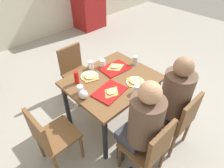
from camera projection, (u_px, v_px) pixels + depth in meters
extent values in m
cube|color=#9E998E|center=(112.00, 120.00, 2.84)|extent=(10.00, 10.00, 0.02)
cube|color=brown|center=(112.00, 81.00, 2.37)|extent=(1.06, 0.87, 0.04)
cylinder|color=black|center=(105.00, 140.00, 2.15)|extent=(0.06, 0.06, 0.71)
cylinder|color=black|center=(156.00, 99.00, 2.66)|extent=(0.06, 0.06, 0.71)
cylinder|color=black|center=(67.00, 106.00, 2.56)|extent=(0.06, 0.06, 0.71)
cylinder|color=black|center=(117.00, 76.00, 3.07)|extent=(0.06, 0.06, 0.71)
cube|color=brown|center=(143.00, 145.00, 2.01)|extent=(0.40, 0.40, 0.03)
cube|color=brown|center=(161.00, 144.00, 1.78)|extent=(0.38, 0.04, 0.40)
cylinder|color=brown|center=(119.00, 157.00, 2.16)|extent=(0.04, 0.04, 0.41)
cylinder|color=brown|center=(139.00, 138.00, 2.34)|extent=(0.04, 0.04, 0.41)
cylinder|color=brown|center=(163.00, 157.00, 2.15)|extent=(0.04, 0.04, 0.41)
cube|color=brown|center=(171.00, 118.00, 2.30)|extent=(0.40, 0.40, 0.03)
cube|color=brown|center=(190.00, 114.00, 2.07)|extent=(0.38, 0.04, 0.40)
cylinder|color=brown|center=(149.00, 130.00, 2.44)|extent=(0.04, 0.04, 0.41)
cylinder|color=brown|center=(164.00, 115.00, 2.63)|extent=(0.04, 0.04, 0.41)
cylinder|color=brown|center=(172.00, 147.00, 2.25)|extent=(0.04, 0.04, 0.41)
cylinder|color=brown|center=(187.00, 130.00, 2.44)|extent=(0.04, 0.04, 0.41)
cube|color=brown|center=(79.00, 75.00, 2.97)|extent=(0.40, 0.40, 0.03)
cube|color=brown|center=(70.00, 58.00, 2.94)|extent=(0.38, 0.04, 0.40)
cylinder|color=brown|center=(95.00, 86.00, 3.11)|extent=(0.04, 0.04, 0.41)
cylinder|color=brown|center=(78.00, 96.00, 2.92)|extent=(0.04, 0.04, 0.41)
cylinder|color=brown|center=(82.00, 77.00, 3.30)|extent=(0.04, 0.04, 0.41)
cylinder|color=brown|center=(65.00, 86.00, 3.11)|extent=(0.04, 0.04, 0.41)
cube|color=brown|center=(58.00, 135.00, 2.11)|extent=(0.40, 0.40, 0.03)
cube|color=brown|center=(38.00, 132.00, 1.88)|extent=(0.04, 0.38, 0.40)
cylinder|color=brown|center=(65.00, 130.00, 2.44)|extent=(0.04, 0.04, 0.41)
cylinder|color=brown|center=(82.00, 147.00, 2.25)|extent=(0.04, 0.04, 0.41)
cylinder|color=brown|center=(40.00, 146.00, 2.26)|extent=(0.04, 0.04, 0.41)
cylinder|color=brown|center=(56.00, 166.00, 2.07)|extent=(0.04, 0.04, 0.41)
cylinder|color=#383842|center=(121.00, 147.00, 2.23)|extent=(0.10, 0.10, 0.44)
cylinder|color=#383842|center=(130.00, 139.00, 2.31)|extent=(0.10, 0.10, 0.44)
cube|color=#383842|center=(134.00, 134.00, 2.05)|extent=(0.32, 0.28, 0.10)
cylinder|color=brown|center=(145.00, 121.00, 1.79)|extent=(0.32, 0.32, 0.52)
sphere|color=tan|center=(150.00, 93.00, 1.57)|extent=(0.20, 0.20, 0.20)
cylinder|color=#383842|center=(149.00, 122.00, 2.52)|extent=(0.10, 0.10, 0.44)
cylinder|color=#383842|center=(157.00, 116.00, 2.60)|extent=(0.10, 0.10, 0.44)
cube|color=#383842|center=(163.00, 109.00, 2.33)|extent=(0.32, 0.28, 0.10)
cylinder|color=brown|center=(176.00, 94.00, 2.08)|extent=(0.32, 0.32, 0.52)
sphere|color=#8C664C|center=(184.00, 67.00, 1.85)|extent=(0.20, 0.20, 0.20)
cube|color=#B21414|center=(110.00, 92.00, 2.17)|extent=(0.39, 0.31, 0.02)
cube|color=#B21414|center=(115.00, 68.00, 2.53)|extent=(0.38, 0.29, 0.02)
cylinder|color=white|center=(89.00, 76.00, 2.40)|extent=(0.22, 0.22, 0.01)
cylinder|color=white|center=(135.00, 82.00, 2.31)|extent=(0.22, 0.22, 0.01)
pyramid|color=#C68C47|center=(111.00, 92.00, 2.15)|extent=(0.20, 0.16, 0.01)
ellipsoid|color=#D8C67F|center=(111.00, 91.00, 2.14)|extent=(0.14, 0.12, 0.01)
pyramid|color=tan|center=(115.00, 67.00, 2.54)|extent=(0.22, 0.19, 0.01)
ellipsoid|color=#D8C67F|center=(115.00, 66.00, 2.53)|extent=(0.16, 0.13, 0.01)
pyramid|color=#C68C47|center=(90.00, 77.00, 2.38)|extent=(0.24, 0.24, 0.01)
ellipsoid|color=#D8C67F|center=(90.00, 76.00, 2.37)|extent=(0.16, 0.17, 0.01)
pyramid|color=#C68C47|center=(135.00, 82.00, 2.30)|extent=(0.19, 0.20, 0.01)
ellipsoid|color=#D8C67F|center=(135.00, 81.00, 2.30)|extent=(0.13, 0.14, 0.01)
cylinder|color=white|center=(91.00, 65.00, 2.52)|extent=(0.07, 0.07, 0.10)
cylinder|color=white|center=(137.00, 89.00, 2.14)|extent=(0.07, 0.07, 0.10)
cylinder|color=white|center=(80.00, 90.00, 2.14)|extent=(0.07, 0.07, 0.10)
cylinder|color=white|center=(103.00, 63.00, 2.54)|extent=(0.07, 0.07, 0.10)
cylinder|color=#B7BCC6|center=(135.00, 60.00, 2.58)|extent=(0.07, 0.07, 0.12)
cylinder|color=red|center=(77.00, 78.00, 2.26)|extent=(0.06, 0.06, 0.16)
sphere|color=silver|center=(83.00, 94.00, 2.07)|extent=(0.10, 0.10, 0.10)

